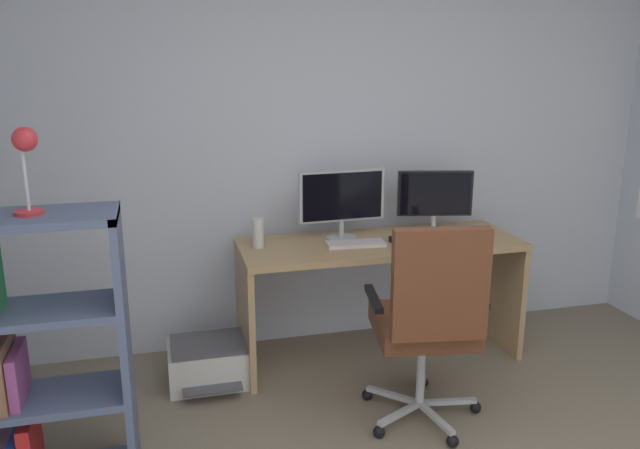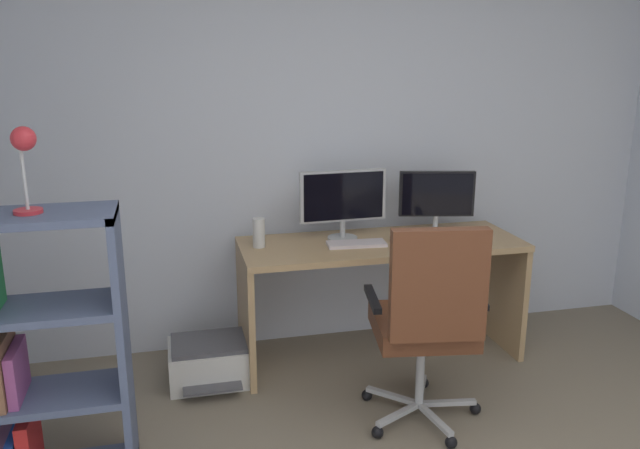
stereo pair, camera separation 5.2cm
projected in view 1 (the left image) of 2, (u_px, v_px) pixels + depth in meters
The scene contains 11 objects.
wall_back at pixel (318, 142), 3.99m from camera, with size 4.46×0.10×2.56m, color silver.
desk at pixel (379, 270), 3.84m from camera, with size 1.67×0.60×0.74m.
monitor_main at pixel (342, 199), 3.78m from camera, with size 0.52×0.18×0.42m.
monitor_secondary at pixel (435, 197), 3.92m from camera, with size 0.46×0.18×0.39m.
keyboard at pixel (356, 244), 3.71m from camera, with size 0.34×0.13×0.02m, color silver.
computer_mouse at pixel (398, 240), 3.75m from camera, with size 0.06×0.10×0.03m, color black.
desktop_speaker at pixel (258, 233), 3.65m from camera, with size 0.07×0.07×0.17m, color silver.
office_chair at pixel (429, 316), 3.07m from camera, with size 0.63×0.63×1.08m.
bookshelf at pixel (2, 369), 2.62m from camera, with size 0.81×0.33×1.21m.
desk_lamp at pixel (26, 154), 2.43m from camera, with size 0.12×0.11×0.34m.
printer at pixel (209, 362), 3.63m from camera, with size 0.45×0.44×0.24m.
Camera 1 is at (-0.98, -1.35, 1.82)m, focal length 35.91 mm.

